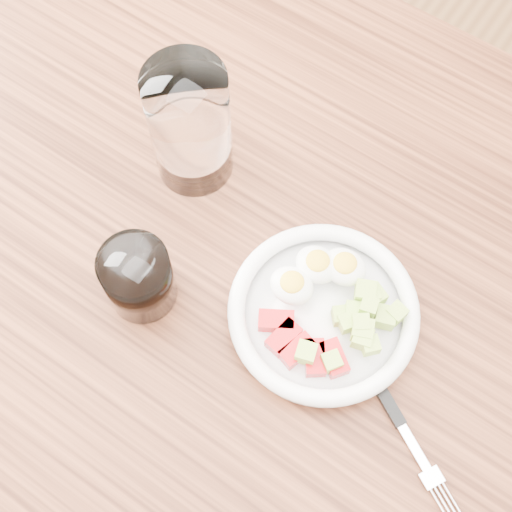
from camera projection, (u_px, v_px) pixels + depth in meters
The scene contains 6 objects.
ground at pixel (257, 413), 1.52m from camera, with size 4.00×4.00×0.00m, color brown.
dining_table at pixel (258, 307), 0.90m from camera, with size 1.50×0.90×0.77m.
bowl at pixel (324, 310), 0.78m from camera, with size 0.21×0.21×0.05m.
fork at pixel (391, 409), 0.75m from camera, with size 0.18×0.11×0.01m.
water_glass at pixel (190, 126), 0.80m from camera, with size 0.09×0.09×0.16m, color white.
coffee_glass at pixel (138, 278), 0.76m from camera, with size 0.08×0.08×0.09m.
Camera 1 is at (0.17, -0.25, 1.52)m, focal length 50.00 mm.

